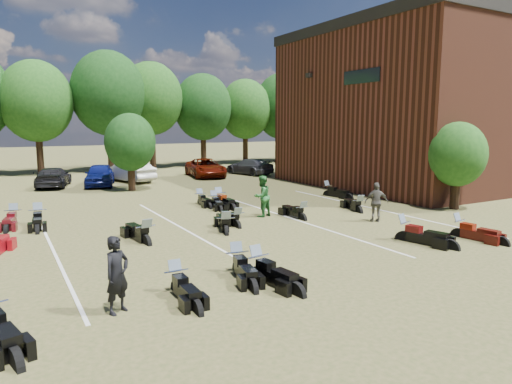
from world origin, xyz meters
TOP-DOWN VIEW (x-y plane):
  - ground at (0.00, 0.00)m, footprint 160.00×160.00m
  - car_3 at (-6.20, 19.77)m, footprint 3.00×4.91m
  - car_4 at (-3.35, 18.76)m, footprint 2.90×4.79m
  - car_5 at (-1.00, 20.04)m, footprint 3.01×5.03m
  - car_6 at (5.15, 20.13)m, footprint 3.23×5.61m
  - car_7 at (9.06, 19.90)m, footprint 3.05×4.99m
  - person_black at (-7.27, -3.60)m, footprint 0.78×0.70m
  - person_green at (1.06, 4.13)m, footprint 1.09×0.95m
  - person_grey at (4.85, 0.69)m, footprint 1.09×0.90m
  - motorcycle_2 at (-3.61, -2.41)m, footprint 1.14×2.28m
  - motorcycle_3 at (-5.68, -3.03)m, footprint 0.70×2.07m
  - motorcycle_4 at (-3.32, -3.12)m, footprint 0.99×2.35m
  - motorcycle_5 at (3.44, -2.20)m, footprint 1.34×2.52m
  - motorcycle_6 at (5.70, -2.83)m, footprint 0.98×2.30m
  - motorcycle_9 at (-5.00, 1.95)m, footprint 1.02×2.43m
  - motorcycle_10 at (-1.85, 1.94)m, footprint 1.46×2.42m
  - motorcycle_11 at (-0.96, 2.71)m, footprint 0.81×2.19m
  - motorcycle_12 at (5.67, 2.66)m, footprint 1.27×2.27m
  - motorcycle_13 at (2.27, 2.63)m, footprint 0.68×2.12m
  - motorcycle_14 at (-9.00, 8.00)m, footprint 1.13×2.31m
  - motorcycle_16 at (-8.09, 7.41)m, footprint 0.97×2.38m
  - motorcycle_17 at (0.62, 7.84)m, footprint 0.82×2.38m
  - motorcycle_18 at (0.21, 7.61)m, footprint 1.07×2.16m
  - motorcycle_19 at (-0.11, 8.70)m, footprint 0.79×2.08m
  - motorcycle_20 at (7.60, 7.50)m, footprint 1.09×2.32m
  - brick_building at (22.00, 9.00)m, footprint 25.40×15.20m
  - tree_line at (-1.00, 29.00)m, footprint 56.00×6.00m
  - young_tree_near_building at (10.50, 1.00)m, footprint 2.80×2.80m
  - young_tree_midfield at (-2.00, 15.50)m, footprint 3.20×3.20m
  - parking_lines at (-3.00, 3.00)m, footprint 20.10×14.00m

SIDE VIEW (x-z plane):
  - ground at x=0.00m, z-range 0.00..0.00m
  - motorcycle_2 at x=-3.61m, z-range -0.61..0.61m
  - motorcycle_3 at x=-5.68m, z-range -0.57..0.57m
  - motorcycle_4 at x=-3.32m, z-range -0.64..0.64m
  - motorcycle_5 at x=3.44m, z-range -0.67..0.67m
  - motorcycle_6 at x=5.70m, z-range -0.62..0.62m
  - motorcycle_9 at x=-5.00m, z-range -0.66..0.66m
  - motorcycle_10 at x=-1.85m, z-range -0.64..0.64m
  - motorcycle_11 at x=-0.96m, z-range -0.60..0.60m
  - motorcycle_12 at x=5.67m, z-range -0.60..0.60m
  - motorcycle_13 at x=2.27m, z-range -0.59..0.59m
  - motorcycle_14 at x=-9.00m, z-range -0.62..0.62m
  - motorcycle_16 at x=-8.09m, z-range -0.65..0.65m
  - motorcycle_17 at x=0.62m, z-range -0.66..0.66m
  - motorcycle_18 at x=0.21m, z-range -0.58..0.58m
  - motorcycle_19 at x=-0.11m, z-range -0.57..0.57m
  - motorcycle_20 at x=7.60m, z-range -0.62..0.62m
  - parking_lines at x=-3.00m, z-range 0.00..0.01m
  - car_3 at x=-6.20m, z-range 0.00..1.33m
  - car_7 at x=9.06m, z-range 0.00..1.35m
  - car_6 at x=5.15m, z-range 0.00..1.47m
  - car_4 at x=-3.35m, z-range 0.00..1.53m
  - car_5 at x=-1.00m, z-range 0.00..1.56m
  - person_grey at x=4.85m, z-range 0.00..1.74m
  - person_black at x=-7.27m, z-range 0.00..1.79m
  - person_green at x=1.06m, z-range 0.00..1.91m
  - young_tree_near_building at x=10.50m, z-range 0.67..4.83m
  - young_tree_midfield at x=-2.00m, z-range 0.74..5.44m
  - brick_building at x=22.00m, z-range 0.01..10.71m
  - tree_line at x=-1.00m, z-range 1.42..11.20m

